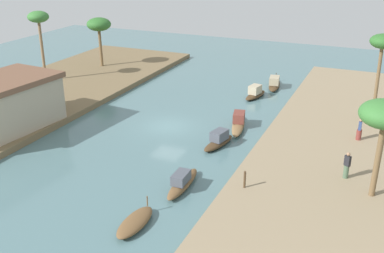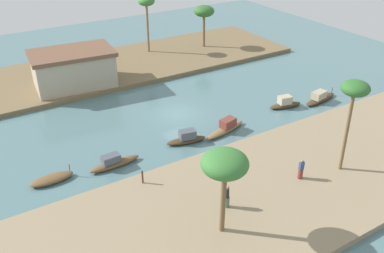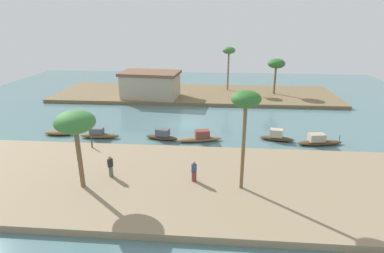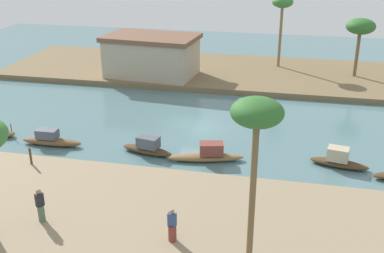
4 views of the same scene
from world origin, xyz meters
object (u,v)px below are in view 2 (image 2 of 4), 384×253
Objects in this scene: sampan_downstream_large at (187,138)px; palm_tree_right_tall at (146,4)px; sampan_foreground at (226,128)px; riverside_building at (73,68)px; mooring_post at (142,177)px; sampan_open_hull at (52,179)px; person_by_mooring at (227,198)px; sampan_midstream at (285,103)px; sampan_upstream_small at (320,98)px; palm_tree_left_far at (355,92)px; sampan_with_tall_canopy at (114,162)px; palm_tree_left_near at (225,165)px; palm_tree_right_short at (204,12)px; person_on_near_bank at (301,171)px.

palm_tree_right_tall is (7.51, 22.58, 6.43)m from sampan_downstream_large.
sampan_foreground is 4.09m from sampan_downstream_large.
mooring_post is at bearing -88.89° from riverside_building.
person_by_mooring is (9.34, -9.91, 1.04)m from sampan_open_hull.
person_by_mooring reaches higher than sampan_open_hull.
sampan_upstream_small is (4.11, -0.88, -0.03)m from sampan_midstream.
person_by_mooring is at bearing -47.56° from sampan_open_hull.
palm_tree_left_far is (19.58, -10.75, 6.77)m from sampan_open_hull.
sampan_with_tall_canopy is 0.88× the size of sampan_upstream_small.
sampan_foreground is 15.88m from sampan_open_hull.
palm_tree_left_near is at bearing -77.19° from sampan_with_tall_canopy.
sampan_upstream_small is at bearing 11.33° from sampan_downstream_large.
person_by_mooring is at bearing -79.74° from riverside_building.
palm_tree_left_far is (3.71, -10.08, 6.59)m from sampan_foreground.
sampan_midstream is 2.12× the size of person_by_mooring.
riverside_building is at bearing 132.03° from sampan_upstream_small.
sampan_open_hull is at bearing 151.23° from palm_tree_left_far.
person_by_mooring is (-18.83, -9.34, 0.87)m from sampan_upstream_small.
sampan_open_hull is 33.91m from palm_tree_right_short.
mooring_post is (-10.27, -3.75, 0.62)m from sampan_foreground.
riverside_building is (-19.72, -4.02, -2.78)m from palm_tree_right_short.
palm_tree_right_tall is at bearing 71.07° from palm_tree_left_near.
sampan_foreground is (-8.19, -0.97, -0.02)m from sampan_midstream.
sampan_with_tall_canopy is 1.30× the size of sampan_open_hull.
person_on_near_bank is at bearing -65.88° from riverside_building.
sampan_with_tall_canopy is 0.59× the size of palm_tree_right_tall.
palm_tree_left_near is (-4.06, -11.16, 5.06)m from sampan_downstream_large.
sampan_downstream_large is 24.65m from palm_tree_right_tall.
sampan_open_hull is at bearing 170.95° from sampan_with_tall_canopy.
palm_tree_right_tall is at bearing 113.27° from sampan_midstream.
palm_tree_left_far is 0.79× the size of riverside_building.
palm_tree_left_near is at bearing -132.98° from sampan_midstream.
palm_tree_left_far is 32.88m from palm_tree_right_tall.
sampan_upstream_small is 0.66× the size of palm_tree_left_far.
palm_tree_right_tall is (3.30, 32.22, 5.69)m from person_on_near_bank.
sampan_midstream reaches higher than sampan_foreground.
palm_tree_right_tall is at bearing 164.79° from palm_tree_right_short.
palm_tree_right_tall is at bearing 48.07° from sampan_open_hull.
palm_tree_left_far reaches higher than sampan_open_hull.
sampan_open_hull is 13.66m from person_by_mooring.
mooring_post reaches higher than sampan_open_hull.
person_on_near_bank is 11.84m from mooring_post.
sampan_upstream_small is (23.34, 0.03, 0.01)m from sampan_with_tall_canopy.
sampan_open_hull is at bearing 141.70° from mooring_post.
palm_tree_left_near is at bearing -83.38° from riverside_building.
palm_tree_right_tall is 8.00m from palm_tree_right_short.
person_on_near_bank is at bearing -109.81° from palm_tree_right_short.
sampan_with_tall_canopy is 27.70m from palm_tree_right_tall.
palm_tree_left_near is (7.72, -11.61, 5.25)m from sampan_open_hull.
person_on_near_bank is 0.28× the size of palm_tree_left_near.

